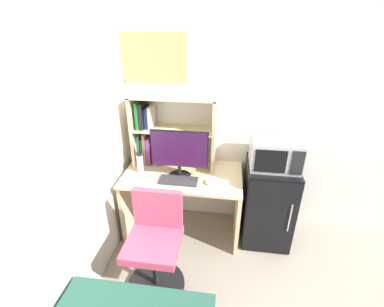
% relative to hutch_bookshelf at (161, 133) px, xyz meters
% --- Properties ---
extents(wall_back, '(6.40, 0.04, 2.60)m').
position_rel_hutch_bookshelf_xyz_m(wall_back, '(1.62, 0.14, 0.24)').
color(wall_back, silver).
rests_on(wall_back, ground_plane).
extents(wall_left, '(0.04, 4.40, 2.60)m').
position_rel_hutch_bookshelf_xyz_m(wall_left, '(-0.40, -1.48, 0.24)').
color(wall_left, silver).
rests_on(wall_left, ground_plane).
extents(desk, '(1.18, 0.67, 0.72)m').
position_rel_hutch_bookshelf_xyz_m(desk, '(0.26, -0.21, -0.56)').
color(desk, beige).
rests_on(desk, ground_plane).
extents(hutch_bookshelf, '(0.85, 0.27, 0.73)m').
position_rel_hutch_bookshelf_xyz_m(hutch_bookshelf, '(0.00, 0.00, 0.00)').
color(hutch_bookshelf, beige).
rests_on(hutch_bookshelf, desk).
extents(monitor, '(0.55, 0.22, 0.48)m').
position_rel_hutch_bookshelf_xyz_m(monitor, '(0.24, -0.27, -0.07)').
color(monitor, black).
rests_on(monitor, desk).
extents(keyboard, '(0.36, 0.16, 0.02)m').
position_rel_hutch_bookshelf_xyz_m(keyboard, '(0.25, -0.36, -0.33)').
color(keyboard, '#333338').
rests_on(keyboard, desk).
extents(computer_mouse, '(0.06, 0.11, 0.03)m').
position_rel_hutch_bookshelf_xyz_m(computer_mouse, '(0.53, -0.34, -0.32)').
color(computer_mouse, silver).
rests_on(computer_mouse, desk).
extents(water_bottle, '(0.06, 0.06, 0.20)m').
position_rel_hutch_bookshelf_xyz_m(water_bottle, '(-0.17, -0.23, -0.25)').
color(water_bottle, silver).
rests_on(water_bottle, desk).
extents(mini_fridge, '(0.48, 0.55, 0.86)m').
position_rel_hutch_bookshelf_xyz_m(mini_fridge, '(1.13, -0.17, -0.63)').
color(mini_fridge, black).
rests_on(mini_fridge, ground_plane).
extents(microwave, '(0.45, 0.38, 0.28)m').
position_rel_hutch_bookshelf_xyz_m(microwave, '(1.13, -0.17, -0.06)').
color(microwave, '#ADADB2').
rests_on(microwave, mini_fridge).
extents(desk_chair, '(0.50, 0.50, 0.88)m').
position_rel_hutch_bookshelf_xyz_m(desk_chair, '(0.15, -0.90, -0.66)').
color(desk_chair, black).
rests_on(desk_chair, ground_plane).
extents(wall_corkboard, '(0.70, 0.02, 0.45)m').
position_rel_hutch_bookshelf_xyz_m(wall_corkboard, '(-0.08, 0.11, 0.73)').
color(wall_corkboard, tan).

